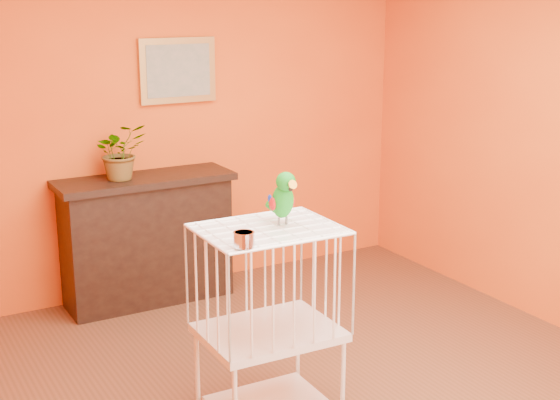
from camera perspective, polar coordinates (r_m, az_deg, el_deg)
room_shell at (r=4.21m, az=4.17°, el=4.72°), size 4.50×4.50×4.50m
console_cabinet at (r=6.07m, az=-9.70°, el=-2.86°), size 1.34×0.48×0.99m
potted_plant at (r=5.86m, az=-11.59°, el=3.05°), size 0.39×0.43×0.33m
framed_picture at (r=6.14m, az=-7.48°, el=9.38°), size 0.62×0.04×0.50m
birdcage at (r=4.31m, az=-0.82°, el=-8.94°), size 0.74×0.57×1.12m
feed_cup at (r=3.80m, az=-2.66°, el=-2.89°), size 0.11×0.11×0.07m
parrot at (r=4.15m, az=0.21°, el=0.20°), size 0.14×0.26×0.30m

